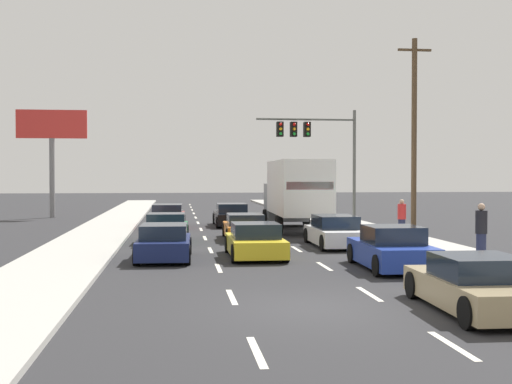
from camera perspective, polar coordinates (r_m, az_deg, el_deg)
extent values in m
plane|color=#2B2B2D|center=(39.60, -2.45, -2.78)|extent=(140.00, 140.00, 0.00)
cube|color=#B2AFA8|center=(35.86, 9.05, -3.13)|extent=(3.05, 80.00, 0.14)
cube|color=#B2AFA8|center=(34.70, -13.05, -3.30)|extent=(3.05, 80.00, 0.14)
cube|color=silver|center=(11.37, 0.05, -13.49)|extent=(0.14, 2.00, 0.01)
cube|color=silver|center=(16.23, -2.09, -8.95)|extent=(0.14, 2.00, 0.01)
cube|color=silver|center=(21.15, -3.22, -6.50)|extent=(0.14, 2.00, 0.01)
cube|color=silver|center=(26.10, -3.91, -4.98)|extent=(0.14, 2.00, 0.01)
cube|color=silver|center=(31.07, -4.39, -3.95)|extent=(0.14, 2.00, 0.01)
cube|color=silver|center=(36.05, -4.73, -3.20)|extent=(0.14, 2.00, 0.01)
cube|color=silver|center=(41.03, -4.98, -2.63)|extent=(0.14, 2.00, 0.01)
cube|color=silver|center=(46.02, -5.18, -2.19)|extent=(0.14, 2.00, 0.01)
cube|color=silver|center=(51.01, -5.35, -1.83)|extent=(0.14, 2.00, 0.01)
cube|color=silver|center=(56.00, -5.48, -1.53)|extent=(0.14, 2.00, 0.01)
cube|color=silver|center=(60.99, -5.59, -1.29)|extent=(0.14, 2.00, 0.01)
cube|color=silver|center=(65.98, -5.68, -1.08)|extent=(0.14, 2.00, 0.01)
cube|color=silver|center=(12.24, 16.46, -12.46)|extent=(0.14, 2.00, 0.01)
cube|color=silver|center=(16.85, 9.64, -8.58)|extent=(0.14, 2.00, 0.01)
cube|color=silver|center=(21.63, 5.86, -6.33)|extent=(0.14, 2.00, 0.01)
cube|color=silver|center=(26.49, 3.48, -4.89)|extent=(0.14, 2.00, 0.01)
cube|color=silver|center=(31.40, 1.84, -3.89)|extent=(0.14, 2.00, 0.01)
cube|color=silver|center=(36.33, 0.65, -3.16)|extent=(0.14, 2.00, 0.01)
cube|color=silver|center=(41.28, -0.26, -2.60)|extent=(0.14, 2.00, 0.01)
cube|color=silver|center=(46.24, -0.97, -2.16)|extent=(0.14, 2.00, 0.01)
cube|color=silver|center=(51.21, -1.54, -1.81)|extent=(0.14, 2.00, 0.01)
cube|color=silver|center=(56.18, -2.01, -1.52)|extent=(0.14, 2.00, 0.01)
cube|color=silver|center=(61.16, -2.40, -1.28)|extent=(0.14, 2.00, 0.01)
cube|color=silver|center=(66.14, -2.74, -1.07)|extent=(0.14, 2.00, 0.01)
cube|color=red|center=(37.35, -7.57, -2.32)|extent=(1.95, 4.38, 0.67)
cube|color=#192333|center=(37.26, -7.58, -1.42)|extent=(1.66, 2.14, 0.50)
cylinder|color=black|center=(39.02, -8.70, -2.39)|extent=(0.24, 0.65, 0.64)
cylinder|color=black|center=(38.94, -6.22, -2.39)|extent=(0.24, 0.65, 0.64)
cylinder|color=black|center=(35.81, -9.04, -2.74)|extent=(0.24, 0.65, 0.64)
cylinder|color=black|center=(35.72, -6.34, -2.74)|extent=(0.24, 0.65, 0.64)
cube|color=#196B38|center=(29.36, -7.68, -3.38)|extent=(1.92, 4.11, 0.65)
cube|color=#192333|center=(29.21, -7.69, -2.29)|extent=(1.64, 1.76, 0.48)
cylinder|color=black|center=(30.89, -9.14, -3.41)|extent=(0.24, 0.65, 0.64)
cylinder|color=black|center=(30.82, -5.99, -3.41)|extent=(0.24, 0.65, 0.64)
cylinder|color=black|center=(27.95, -9.55, -3.92)|extent=(0.24, 0.65, 0.64)
cylinder|color=black|center=(27.87, -6.06, -3.92)|extent=(0.24, 0.65, 0.64)
cube|color=#141E4C|center=(23.38, -7.85, -4.66)|extent=(1.88, 4.05, 0.61)
cube|color=#192333|center=(23.14, -7.88, -3.36)|extent=(1.61, 2.11, 0.49)
cylinder|color=black|center=(24.89, -9.58, -4.58)|extent=(0.24, 0.65, 0.64)
cylinder|color=black|center=(24.81, -5.79, -4.59)|extent=(0.24, 0.65, 0.64)
cylinder|color=black|center=(22.02, -10.18, -5.38)|extent=(0.24, 0.65, 0.64)
cylinder|color=black|center=(21.93, -5.89, -5.39)|extent=(0.24, 0.65, 0.64)
cube|color=black|center=(38.39, -2.12, -2.24)|extent=(1.87, 4.47, 0.62)
cube|color=#192333|center=(38.25, -2.11, -1.39)|extent=(1.64, 2.12, 0.53)
cylinder|color=black|center=(40.01, -3.56, -2.28)|extent=(0.22, 0.64, 0.64)
cylinder|color=black|center=(40.15, -1.07, -2.26)|extent=(0.22, 0.64, 0.64)
cylinder|color=black|center=(36.66, -3.26, -2.62)|extent=(0.22, 0.64, 0.64)
cylinder|color=black|center=(36.81, -0.55, -2.60)|extent=(0.22, 0.64, 0.64)
cube|color=orange|center=(30.33, -0.96, -3.29)|extent=(1.86, 4.36, 0.56)
cube|color=#192333|center=(30.12, -0.93, -2.33)|extent=(1.61, 2.16, 0.48)
cylinder|color=black|center=(31.89, -2.69, -3.24)|extent=(0.23, 0.64, 0.64)
cylinder|color=black|center=(32.02, 0.29, -3.22)|extent=(0.23, 0.64, 0.64)
cylinder|color=black|center=(28.68, -2.34, -3.77)|extent=(0.23, 0.64, 0.64)
cylinder|color=black|center=(28.82, 0.96, -3.74)|extent=(0.23, 0.64, 0.64)
cube|color=yellow|center=(23.83, -0.08, -4.57)|extent=(1.84, 4.14, 0.58)
cube|color=#192333|center=(23.63, -0.04, -3.29)|extent=(1.62, 1.90, 0.52)
cylinder|color=black|center=(25.26, -2.41, -4.48)|extent=(0.22, 0.64, 0.64)
cylinder|color=black|center=(25.45, 1.44, -4.43)|extent=(0.22, 0.64, 0.64)
cylinder|color=black|center=(22.26, -1.83, -5.28)|extent=(0.22, 0.64, 0.64)
cylinder|color=black|center=(22.46, 2.53, -5.22)|extent=(0.22, 0.64, 0.64)
cube|color=white|center=(33.98, 3.64, 0.41)|extent=(2.57, 6.69, 2.72)
cube|color=red|center=(30.73, 4.64, 0.55)|extent=(2.20, 0.08, 0.36)
cube|color=slate|center=(38.33, 2.58, -0.87)|extent=(2.39, 2.15, 2.14)
cylinder|color=black|center=(38.22, 0.84, -2.21)|extent=(0.32, 0.97, 0.96)
cylinder|color=black|center=(38.56, 4.30, -2.18)|extent=(0.32, 0.97, 0.96)
cylinder|color=black|center=(32.58, 1.98, -2.85)|extent=(0.32, 0.97, 0.96)
cylinder|color=black|center=(32.98, 6.02, -2.81)|extent=(0.32, 0.97, 0.96)
cube|color=white|center=(27.55, 6.76, -3.72)|extent=(1.79, 4.35, 0.62)
cube|color=#192333|center=(27.47, 6.78, -2.54)|extent=(1.57, 2.24, 0.53)
cylinder|color=black|center=(28.97, 4.43, -3.72)|extent=(0.22, 0.64, 0.64)
cylinder|color=black|center=(29.33, 7.60, -3.66)|extent=(0.22, 0.64, 0.64)
cylinder|color=black|center=(25.81, 5.80, -4.36)|extent=(0.22, 0.64, 0.64)
cylinder|color=black|center=(26.21, 9.33, -4.28)|extent=(0.22, 0.64, 0.64)
cube|color=#1E389E|center=(21.30, 11.49, -5.19)|extent=(1.92, 4.16, 0.68)
cube|color=#192333|center=(21.10, 11.62, -3.59)|extent=(1.65, 1.81, 0.54)
cylinder|color=black|center=(22.54, 8.24, -5.21)|extent=(0.23, 0.64, 0.64)
cylinder|color=black|center=(23.02, 12.42, -5.09)|extent=(0.23, 0.64, 0.64)
cylinder|color=black|center=(19.64, 10.40, -6.21)|extent=(0.23, 0.64, 0.64)
cylinder|color=black|center=(20.18, 15.13, -6.03)|extent=(0.23, 0.64, 0.64)
cube|color=tan|center=(15.22, 18.37, -8.08)|extent=(1.97, 4.36, 0.59)
cube|color=#192333|center=(15.09, 18.48, -6.09)|extent=(1.68, 1.89, 0.49)
cylinder|color=black|center=(16.41, 13.29, -7.75)|extent=(0.24, 0.65, 0.64)
cylinder|color=black|center=(17.04, 18.89, -7.45)|extent=(0.24, 0.65, 0.64)
cylinder|color=black|center=(13.46, 17.71, -9.82)|extent=(0.24, 0.65, 0.64)
cylinder|color=#595B56|center=(43.70, 8.40, 2.28)|extent=(0.20, 0.20, 7.13)
cylinder|color=#595B56|center=(43.12, 4.28, 6.21)|extent=(6.41, 0.14, 0.14)
cube|color=black|center=(43.08, 4.38, 5.35)|extent=(0.40, 0.56, 0.95)
sphere|color=red|center=(42.80, 4.47, 5.78)|extent=(0.20, 0.20, 0.20)
sphere|color=orange|center=(42.78, 4.47, 5.38)|extent=(0.20, 0.20, 0.20)
sphere|color=green|center=(42.76, 4.46, 4.98)|extent=(0.20, 0.20, 0.20)
cube|color=black|center=(42.92, 3.23, 5.37)|extent=(0.40, 0.56, 0.95)
sphere|color=red|center=(42.64, 3.30, 5.80)|extent=(0.20, 0.20, 0.20)
sphere|color=orange|center=(42.62, 3.30, 5.40)|extent=(0.20, 0.20, 0.20)
sphere|color=green|center=(42.60, 3.30, 4.99)|extent=(0.20, 0.20, 0.20)
cube|color=black|center=(42.78, 2.06, 5.38)|extent=(0.40, 0.56, 0.95)
sphere|color=red|center=(42.49, 2.12, 5.81)|extent=(0.20, 0.20, 0.20)
sphere|color=orange|center=(42.47, 2.12, 5.41)|extent=(0.20, 0.20, 0.20)
sphere|color=green|center=(42.45, 2.12, 5.01)|extent=(0.20, 0.20, 0.20)
cylinder|color=brown|center=(36.18, 13.36, 4.78)|extent=(0.28, 0.28, 10.10)
cube|color=brown|center=(36.71, 13.40, 11.73)|extent=(1.80, 0.12, 0.12)
cylinder|color=slate|center=(47.82, -17.03, 1.15)|extent=(0.36, 0.36, 5.45)
cube|color=red|center=(47.94, -17.07, 5.57)|extent=(4.74, 0.20, 1.95)
cylinder|color=#1E233F|center=(31.03, 12.35, -3.01)|extent=(0.32, 0.32, 0.79)
cylinder|color=red|center=(30.98, 12.36, -1.65)|extent=(0.38, 0.38, 0.69)
sphere|color=tan|center=(30.96, 12.36, -0.81)|extent=(0.21, 0.21, 0.21)
cylinder|color=#1E233F|center=(23.14, 18.69, -4.47)|extent=(0.32, 0.32, 0.87)
cylinder|color=black|center=(23.07, 18.71, -2.45)|extent=(0.38, 0.38, 0.76)
sphere|color=tan|center=(23.04, 18.72, -1.21)|extent=(0.24, 0.24, 0.24)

